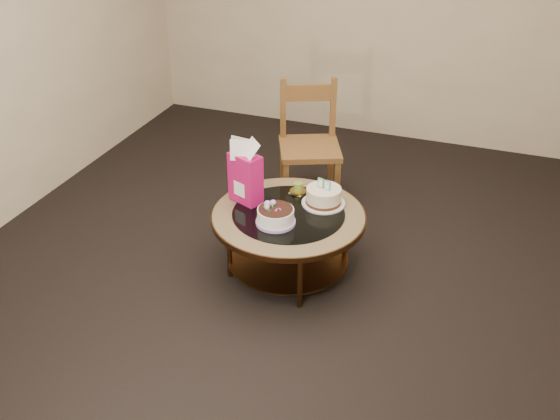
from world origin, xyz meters
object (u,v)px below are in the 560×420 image
(coffee_table, at_px, (288,223))
(gift_bag, at_px, (245,172))
(cream_cake, at_px, (324,196))
(dining_chair, at_px, (309,145))
(decorated_cake, at_px, (275,217))

(coffee_table, relative_size, gift_bag, 2.31)
(cream_cake, distance_m, dining_chair, 0.84)
(gift_bag, height_order, dining_chair, dining_chair)
(decorated_cake, bearing_deg, dining_chair, 96.73)
(decorated_cake, xyz_separation_m, dining_chair, (-0.13, 1.10, -0.00))
(decorated_cake, xyz_separation_m, cream_cake, (0.22, 0.34, 0.01))
(coffee_table, height_order, gift_bag, gift_bag)
(coffee_table, height_order, decorated_cake, decorated_cake)
(cream_cake, relative_size, dining_chair, 0.29)
(decorated_cake, distance_m, gift_bag, 0.39)
(decorated_cake, relative_size, dining_chair, 0.26)
(cream_cake, bearing_deg, dining_chair, 134.02)
(coffee_table, relative_size, dining_chair, 1.02)
(coffee_table, relative_size, cream_cake, 3.50)
(decorated_cake, height_order, dining_chair, dining_chair)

